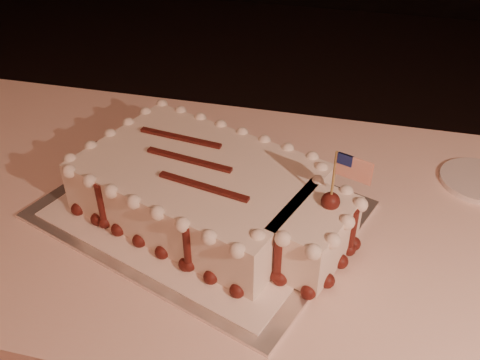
% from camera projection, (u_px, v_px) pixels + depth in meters
% --- Properties ---
extents(banquet_table, '(2.40, 0.80, 0.75)m').
position_uv_depth(banquet_table, '(260.00, 333.00, 1.27)').
color(banquet_table, '#FFD6C5').
rests_on(banquet_table, ground).
extents(cake_board, '(0.68, 0.60, 0.01)m').
position_uv_depth(cake_board, '(200.00, 210.00, 1.05)').
color(cake_board, silver).
rests_on(cake_board, banquet_table).
extents(doily, '(0.61, 0.54, 0.00)m').
position_uv_depth(doily, '(200.00, 208.00, 1.04)').
color(doily, white).
rests_on(doily, cake_board).
extents(sheet_cake, '(0.56, 0.43, 0.21)m').
position_uv_depth(sheet_cake, '(212.00, 192.00, 1.00)').
color(sheet_cake, white).
rests_on(sheet_cake, doily).
extents(side_plate, '(0.15, 0.15, 0.01)m').
position_uv_depth(side_plate, '(478.00, 181.00, 1.12)').
color(side_plate, silver).
rests_on(side_plate, banquet_table).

